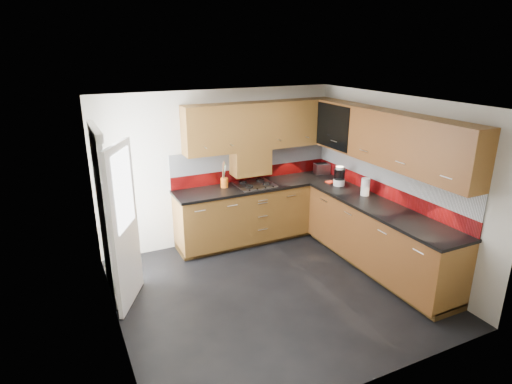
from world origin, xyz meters
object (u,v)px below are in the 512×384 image
gas_hob (255,184)px  utensil_pot (224,181)px  toaster (322,169)px  food_processor (339,177)px

gas_hob → utensil_pot: 0.49m
toaster → food_processor: food_processor is taller
gas_hob → food_processor: food_processor is taller
utensil_pot → toaster: bearing=-1.3°
gas_hob → utensil_pot: (-0.46, 0.13, 0.08)m
gas_hob → toaster: size_ratio=2.06×
utensil_pot → food_processor: size_ratio=1.36×
utensil_pot → toaster: utensil_pot is taller
utensil_pot → food_processor: (1.65, -0.69, 0.04)m
food_processor → toaster: bearing=79.9°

